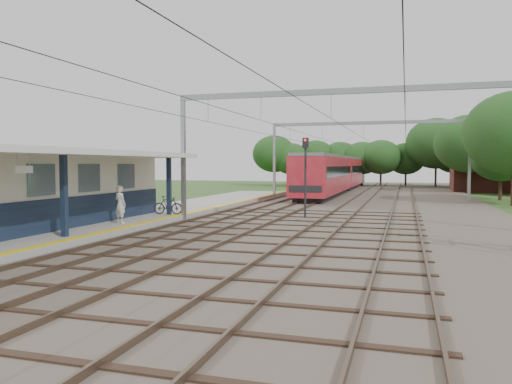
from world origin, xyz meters
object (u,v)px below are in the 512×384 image
(person, at_px, (120,204))
(signal_post, at_px, (305,167))
(bicycle, at_px, (168,205))
(train, at_px, (338,173))

(person, distance_m, signal_post, 10.66)
(bicycle, bearing_deg, person, 172.44)
(bicycle, distance_m, signal_post, 8.13)
(person, bearing_deg, bicycle, -72.71)
(person, height_order, bicycle, person)
(person, xyz_separation_m, bicycle, (0.24, 4.53, -0.40))
(person, distance_m, bicycle, 4.55)
(person, height_order, signal_post, signal_post)
(bicycle, bearing_deg, signal_post, -73.75)
(train, bearing_deg, person, -99.09)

